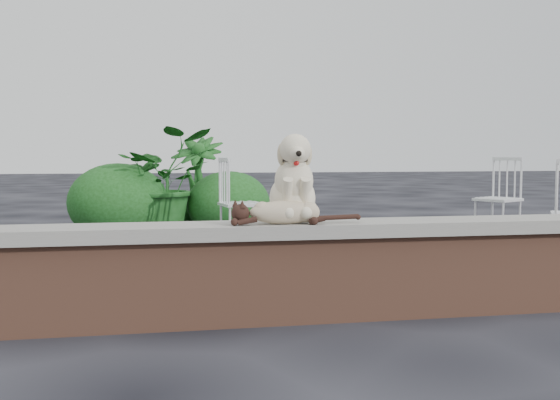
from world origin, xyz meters
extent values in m
plane|color=black|center=(0.00, 0.00, 0.00)|extent=(60.00, 60.00, 0.00)
cube|color=brown|center=(0.00, 0.00, 0.25)|extent=(6.00, 0.30, 0.50)
cube|color=slate|center=(0.00, 0.00, 0.54)|extent=(6.20, 0.40, 0.08)
imported|color=#154012|center=(-1.77, 4.19, 0.64)|extent=(1.41, 1.31, 1.29)
imported|color=#154012|center=(-1.31, 4.85, 0.60)|extent=(0.89, 0.89, 1.20)
ellipsoid|color=#154012|center=(-2.27, 4.18, 0.41)|extent=(1.16, 1.07, 0.92)
ellipsoid|color=#154012|center=(-0.96, 4.32, 0.36)|extent=(1.03, 0.94, 0.81)
camera|label=1|loc=(-1.92, -3.86, 0.99)|focal=43.16mm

